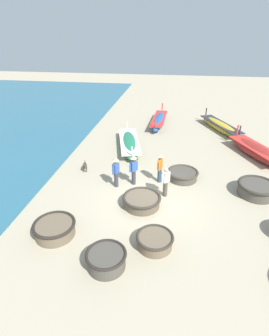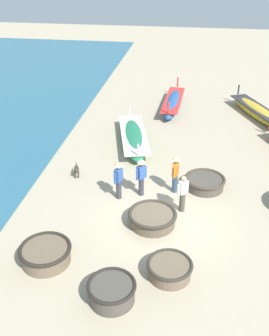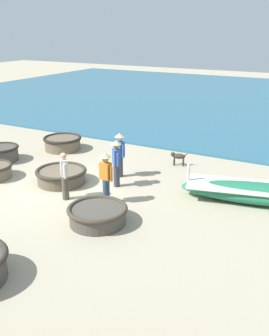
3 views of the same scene
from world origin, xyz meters
name	(u,v)px [view 2 (image 2 of 3)]	position (x,y,z in m)	size (l,w,h in m)	color
ground_plane	(162,218)	(0.00, 0.00, 0.00)	(80.00, 80.00, 0.00)	tan
coracle_weathered	(152,218)	(-0.31, -0.41, 0.29)	(1.82, 1.82, 0.52)	brown
coracle_upturned	(46,254)	(-3.53, -2.91, 0.32)	(1.72, 1.72, 0.60)	brown
coracle_beside_post	(170,269)	(0.51, -2.94, 0.28)	(1.45, 1.45, 0.52)	brown
coracle_nearest	(205,182)	(1.62, 2.43, 0.28)	(1.73, 1.73, 0.51)	#4C473F
coracle_front_right	(112,291)	(-1.08, -4.16, 0.34)	(1.45, 1.45, 0.62)	#4C473F
long_boat_white_hull	(173,103)	(-0.35, 11.59, 0.37)	(1.26, 5.30, 1.30)	#285693
long_boat_ochre_hull	(134,137)	(-2.06, 6.32, 0.32)	(2.46, 5.47, 1.11)	#237551
long_boat_green_hull	(257,111)	(4.76, 10.95, 0.35)	(3.14, 5.37, 1.22)	gold
fisherman_by_coracle	(183,193)	(0.73, 0.60, 0.84)	(0.41, 0.39, 1.57)	#4C473D
fisherman_with_hat	(119,178)	(-1.86, 1.10, 0.96)	(0.36, 0.49, 1.67)	#383842
fisherman_crouching	(175,172)	(0.36, 1.92, 0.96)	(0.36, 0.52, 1.67)	#2D425B
fisherman_hauling	(141,175)	(-0.99, 1.49, 0.96)	(0.40, 0.41, 1.67)	#383842
dog	(76,169)	(-4.05, 2.50, 0.37)	(0.33, 0.67, 0.55)	#3D3328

